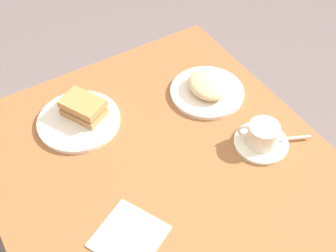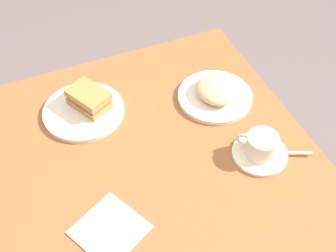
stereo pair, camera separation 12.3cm
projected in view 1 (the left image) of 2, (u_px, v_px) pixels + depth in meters
name	position (u px, v px, depth m)	size (l,w,h in m)	color
dining_table	(167.00, 198.00, 1.27)	(1.01, 0.88, 0.75)	#94572F
sandwich_plate	(79.00, 121.00, 1.28)	(0.24, 0.24, 0.01)	beige
sandwich_front	(83.00, 108.00, 1.27)	(0.14, 0.13, 0.06)	#B8824A
coffee_saucer	(261.00, 143.00, 1.23)	(0.15, 0.15, 0.01)	beige
coffee_cup	(263.00, 134.00, 1.20)	(0.10, 0.10, 0.06)	beige
spoon	(288.00, 138.00, 1.23)	(0.05, 0.09, 0.01)	silver
side_plate	(207.00, 92.00, 1.36)	(0.23, 0.23, 0.01)	beige
side_food_pile	(208.00, 85.00, 1.34)	(0.14, 0.12, 0.04)	#D7B57F
napkin	(129.00, 236.00, 1.04)	(0.15, 0.15, 0.00)	white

